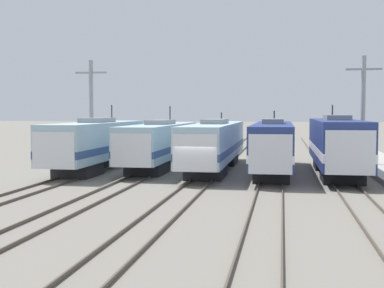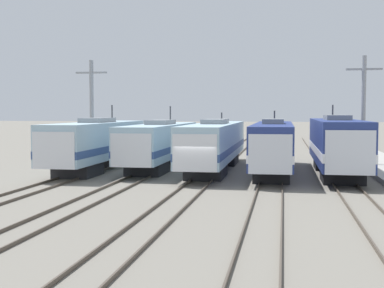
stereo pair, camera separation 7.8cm
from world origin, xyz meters
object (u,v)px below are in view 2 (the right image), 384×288
locomotive_far_right (337,145)px  catenary_tower_left (92,110)px  locomotive_center (214,144)px  locomotive_center_right (273,146)px  locomotive_far_left (95,144)px  locomotive_center_left (159,144)px  catenary_tower_right (363,110)px

locomotive_far_right → catenary_tower_left: (-20.68, 6.05, 2.53)m
locomotive_center → locomotive_center_right: locomotive_center_right is taller
locomotive_far_left → locomotive_center_left: bearing=26.9°
locomotive_center_right → locomotive_far_right: size_ratio=1.09×
locomotive_center_right → catenary_tower_right: catenary_tower_right is taller
locomotive_center_left → locomotive_center_right: bearing=-13.1°
locomotive_center → locomotive_far_left: bearing=-169.7°
locomotive_center → catenary_tower_right: (11.71, 4.26, 2.69)m
locomotive_center → catenary_tower_left: catenary_tower_left is taller
locomotive_far_right → catenary_tower_right: size_ratio=1.78×
locomotive_far_left → locomotive_center_right: size_ratio=0.93×
locomotive_far_right → catenary_tower_right: bearing=66.7°
locomotive_center_right → locomotive_far_right: 4.57m
locomotive_center_left → locomotive_center_right: size_ratio=0.97×
locomotive_center → locomotive_center_right: bearing=-17.9°
locomotive_center → catenary_tower_left: size_ratio=2.16×
locomotive_center → locomotive_center_left: bearing=171.9°
catenary_tower_left → locomotive_far_left: bearing=-67.3°
locomotive_far_left → catenary_tower_right: size_ratio=1.80×
locomotive_far_left → locomotive_center_right: locomotive_far_left is taller
locomotive_center_left → catenary_tower_right: bearing=12.5°
locomotive_far_right → locomotive_far_left: bearing=179.6°
locomotive_far_right → catenary_tower_left: 21.70m
locomotive_center_left → catenary_tower_right: catenary_tower_right is taller
locomotive_center_left → locomotive_center: size_ratio=0.87×
locomotive_center_left → locomotive_far_right: size_ratio=1.05×
catenary_tower_right → locomotive_center_left: bearing=-167.5°
locomotive_center_right → locomotive_center_left: bearing=166.9°
locomotive_far_left → locomotive_center_left: 5.11m
locomotive_far_right → catenary_tower_right: (2.61, 6.05, 2.53)m
locomotive_far_left → catenary_tower_right: bearing=15.9°
locomotive_center_left → locomotive_center: bearing=-8.1°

